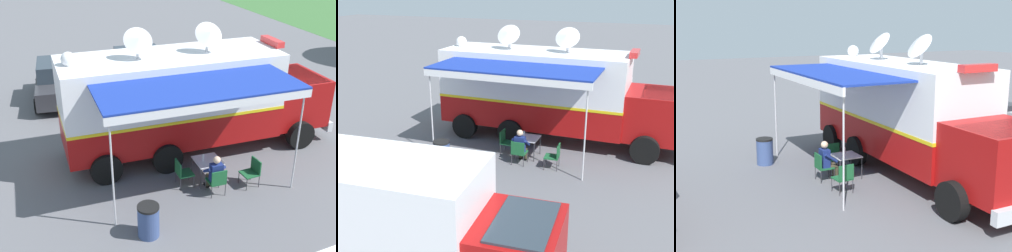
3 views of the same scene
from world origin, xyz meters
The scene contains 13 objects.
ground_plane centered at (0.00, 0.00, 0.00)m, with size 100.00×100.00×0.00m, color #5B5B60.
lot_stripe centered at (-2.22, 1.65, 0.00)m, with size 0.12×4.80×0.01m, color silver.
command_truck centered at (0.04, 0.75, 1.95)m, with size 4.93×9.52×4.53m.
folding_table centered at (2.16, 0.43, 0.67)m, with size 0.81×0.81×0.73m.
water_bottle centered at (2.13, 0.29, 0.83)m, with size 0.07×0.07×0.22m.
folding_chair_at_table centered at (2.96, 0.38, 0.51)m, with size 0.49×0.49×0.87m.
folding_chair_beside_table centered at (2.15, -0.42, 0.51)m, with size 0.49×0.49×0.87m.
folding_chair_spare_by_truck centered at (2.83, 1.62, 0.51)m, with size 0.51×0.51×0.87m.
seated_responder centered at (2.77, 0.38, 0.65)m, with size 0.66×0.56×1.25m.
trash_bin centered at (3.98, -2.06, 0.46)m, with size 0.57×0.57×0.91m.
support_truck centered at (9.36, -0.34, 1.39)m, with size 2.71×6.93×2.70m.
car_behind_truck centered at (-7.07, 1.02, 0.88)m, with size 2.24×4.32×1.76m.
car_far_corner centered at (-6.26, -3.08, 0.88)m, with size 4.37×2.35×1.76m.
Camera 2 is at (15.58, 4.71, 6.08)m, focal length 44.78 mm.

